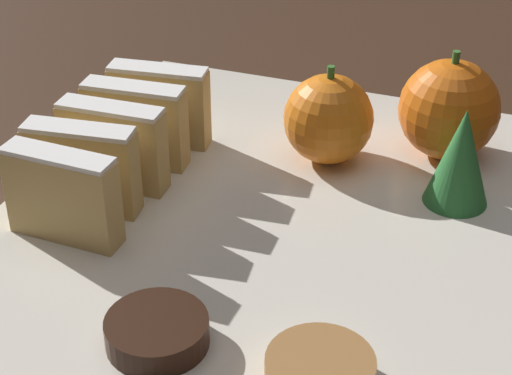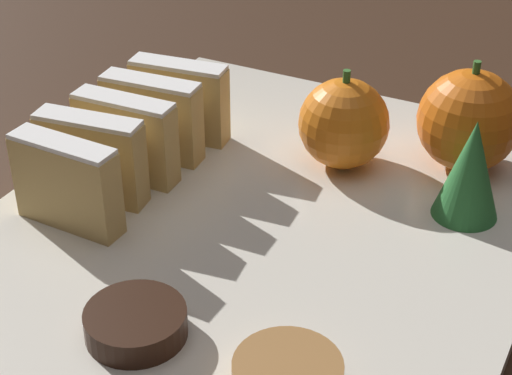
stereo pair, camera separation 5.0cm
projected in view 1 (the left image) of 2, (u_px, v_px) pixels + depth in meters
name	position (u px, v px, depth m)	size (l,w,h in m)	color
ground_plane	(256.00, 245.00, 0.52)	(6.00, 6.00, 0.00)	#382316
serving_platter	(256.00, 237.00, 0.52)	(0.32, 0.42, 0.01)	silver
stollen_slice_front	(62.00, 196.00, 0.50)	(0.07, 0.02, 0.06)	tan
stollen_slice_second	(82.00, 168.00, 0.52)	(0.07, 0.03, 0.06)	tan
stollen_slice_third	(113.00, 146.00, 0.55)	(0.07, 0.02, 0.06)	tan
stollen_slice_fourth	(136.00, 124.00, 0.57)	(0.07, 0.02, 0.06)	tan
stollen_slice_fifth	(160.00, 105.00, 0.60)	(0.07, 0.03, 0.06)	tan
orange_near	(328.00, 119.00, 0.57)	(0.06, 0.06, 0.07)	orange
orange_far	(449.00, 109.00, 0.58)	(0.07, 0.07, 0.08)	orange
chocolate_cookie	(157.00, 332.00, 0.43)	(0.05, 0.05, 0.01)	black
gingerbread_cookie	(320.00, 372.00, 0.40)	(0.05, 0.05, 0.02)	#A3703D
evergreen_sprig	(461.00, 157.00, 0.53)	(0.04, 0.04, 0.07)	#2D7538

